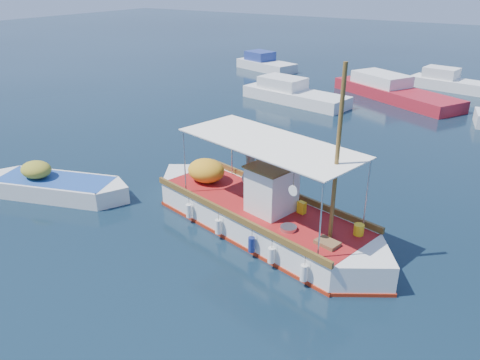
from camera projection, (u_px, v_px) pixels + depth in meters
The scene contains 7 objects.
ground at pixel (252, 232), 16.48m from camera, with size 160.00×160.00×0.00m, color black.
fishing_caique at pixel (258, 214), 16.46m from camera, with size 10.31×4.57×6.46m.
dinghy at pixel (55, 187), 19.08m from camera, with size 6.16×3.22×1.58m.
bg_boat_nw at pixel (293, 95), 32.75m from camera, with size 7.99×3.64×1.80m.
bg_boat_n at pixel (392, 92), 33.58m from camera, with size 10.12×7.21×1.80m.
bg_boat_far_w at pixel (265, 64), 43.45m from camera, with size 6.27×3.91×1.80m.
bg_boat_far_n at pixel (449, 83), 36.14m from camera, with size 6.32×2.95×1.80m.
Camera 1 is at (7.36, -12.27, 8.40)m, focal length 35.00 mm.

